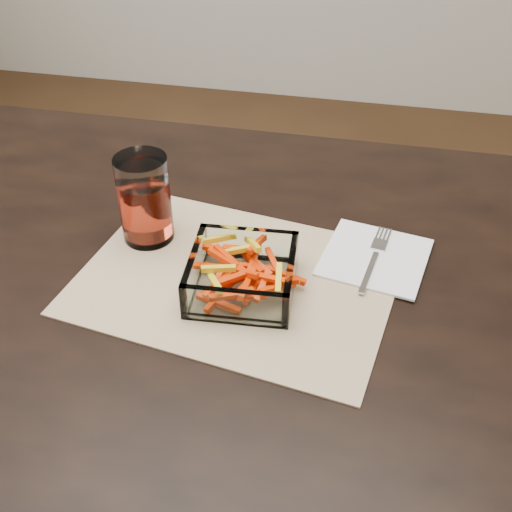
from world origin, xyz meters
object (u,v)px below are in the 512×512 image
(glass_bowl, at_px, (242,276))
(tumbler, at_px, (145,202))
(dining_table, at_px, (203,311))
(fork, at_px, (375,256))

(glass_bowl, relative_size, tumbler, 1.11)
(dining_table, height_order, glass_bowl, glass_bowl)
(glass_bowl, xyz_separation_m, tumbler, (-0.17, 0.09, 0.04))
(dining_table, relative_size, fork, 9.55)
(glass_bowl, bearing_deg, fork, 30.75)
(dining_table, relative_size, tumbler, 11.37)
(dining_table, distance_m, tumbler, 0.19)
(tumbler, height_order, fork, tumbler)
(tumbler, xyz_separation_m, fork, (0.36, 0.01, -0.06))
(glass_bowl, height_order, tumbler, tumbler)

